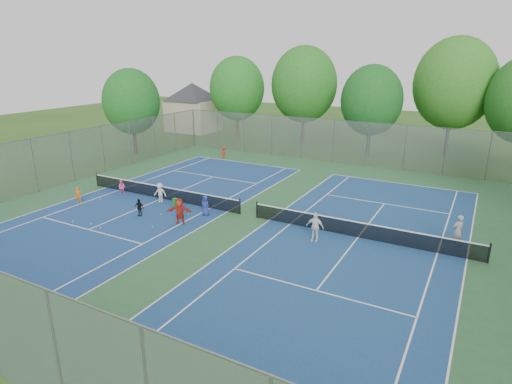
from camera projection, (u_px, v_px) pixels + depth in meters
ground at (248, 216)px, 26.89m from camera, size 120.00×120.00×0.00m
court_pad at (248, 216)px, 26.89m from camera, size 32.00×32.00×0.01m
court_left at (162, 199)px, 30.08m from camera, size 10.97×23.77×0.01m
court_right at (358, 237)px, 23.69m from camera, size 10.97×23.77×0.01m
net_left at (162, 193)px, 29.94m from camera, size 12.87×0.10×0.91m
net_right at (359, 230)px, 23.56m from camera, size 12.87×0.10×0.91m
fence_north at (333, 141)px, 39.64m from camera, size 32.00×0.10×4.00m
fence_west at (71, 157)px, 33.58m from camera, size 0.10×32.00×4.00m
house at (193, 99)px, 55.68m from camera, size 11.03×11.03×7.30m
tree_nw at (237, 89)px, 49.85m from camera, size 6.40×6.40×9.58m
tree_nl at (304, 85)px, 46.83m from camera, size 7.20×7.20×10.69m
tree_nc at (372, 100)px, 41.87m from camera, size 6.00×6.00×8.85m
tree_nr at (454, 84)px, 40.67m from camera, size 7.60×7.60×11.42m
tree_side_w at (131, 102)px, 42.30m from camera, size 5.60×5.60×8.47m
ball_crate at (162, 194)px, 30.55m from camera, size 0.44×0.44×0.29m
ball_hopper at (175, 202)px, 28.53m from camera, size 0.31×0.31×0.55m
student_a at (78, 195)px, 28.89m from camera, size 0.49×0.38×1.20m
student_b at (122, 187)px, 30.87m from camera, size 0.63×0.56×1.08m
student_c at (160, 193)px, 29.19m from camera, size 0.99×0.74×1.36m
student_d at (139, 207)px, 26.72m from camera, size 0.69×0.34×1.13m
student_e at (205, 205)px, 26.79m from camera, size 0.72×0.56×1.32m
student_f at (180, 211)px, 25.37m from camera, size 1.57×1.02×1.62m
child_far_baseline at (224, 153)px, 41.51m from camera, size 0.82×0.55×1.18m
instructor at (458, 231)px, 22.36m from camera, size 0.76×0.75×1.76m
teen_court_b at (315, 227)px, 23.04m from camera, size 0.98×0.45×1.64m
tennis_ball_0 at (188, 214)px, 27.08m from camera, size 0.07×0.07×0.07m
tennis_ball_1 at (100, 199)px, 29.87m from camera, size 0.07×0.07×0.07m
tennis_ball_2 at (161, 214)px, 27.04m from camera, size 0.07×0.07×0.07m
tennis_ball_3 at (153, 227)px, 25.08m from camera, size 0.07×0.07×0.07m
tennis_ball_4 at (91, 224)px, 25.47m from camera, size 0.07×0.07×0.07m
tennis_ball_5 at (138, 211)px, 27.63m from camera, size 0.07×0.07×0.07m
tennis_ball_6 at (177, 222)px, 25.90m from camera, size 0.07×0.07×0.07m
tennis_ball_7 at (133, 242)px, 23.10m from camera, size 0.07×0.07×0.07m
tennis_ball_8 at (101, 228)px, 24.90m from camera, size 0.07×0.07×0.07m
tennis_ball_9 at (181, 217)px, 26.54m from camera, size 0.07×0.07×0.07m
tennis_ball_10 at (123, 210)px, 27.74m from camera, size 0.07×0.07×0.07m
tennis_ball_11 at (73, 222)px, 25.89m from camera, size 0.07×0.07×0.07m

